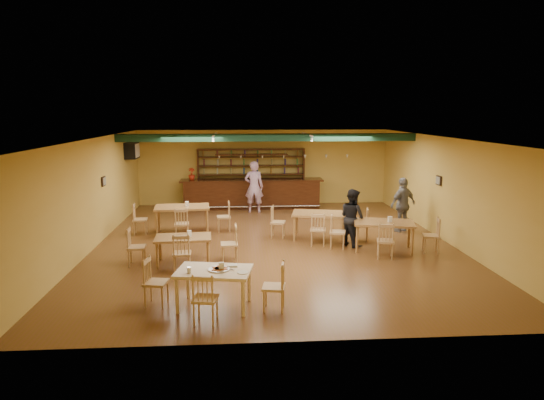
{
  "coord_description": "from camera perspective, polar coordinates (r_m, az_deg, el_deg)",
  "views": [
    {
      "loc": [
        -0.97,
        -13.28,
        3.73
      ],
      "look_at": [
        -0.02,
        0.6,
        1.15
      ],
      "focal_mm": 31.65,
      "sensor_mm": 36.0,
      "label": 1
    }
  ],
  "objects": [
    {
      "name": "pizza_server",
      "position": [
        9.33,
        -5.37,
        -8.03
      ],
      "size": [
        0.29,
        0.29,
        0.0
      ],
      "primitive_type": "cube",
      "rotation": [
        0.0,
        0.0,
        -0.78
      ],
      "color": "silver",
      "rests_on": "pizza_tray"
    },
    {
      "name": "ceiling_beam",
      "position": [
        16.13,
        -0.48,
        7.45
      ],
      "size": [
        10.0,
        0.3,
        0.25
      ],
      "primitive_type": "cube",
      "color": "black",
      "rests_on": "ceiling"
    },
    {
      "name": "bar_counter",
      "position": [
        18.71,
        -2.41,
        0.76
      ],
      "size": [
        5.51,
        0.85,
        1.13
      ],
      "primitive_type": "cube",
      "color": "black",
      "rests_on": "ground"
    },
    {
      "name": "floor",
      "position": [
        13.83,
        0.24,
        -5.14
      ],
      "size": [
        12.0,
        12.0,
        0.0
      ],
      "primitive_type": "plane",
      "color": "brown",
      "rests_on": "ground"
    },
    {
      "name": "dining_table_a",
      "position": [
        15.19,
        -10.6,
        -2.28
      ],
      "size": [
        1.75,
        1.14,
        0.83
      ],
      "primitive_type": "cube",
      "rotation": [
        0.0,
        0.0,
        0.09
      ],
      "color": "olive",
      "rests_on": "ground"
    },
    {
      "name": "dining_table_c",
      "position": [
        12.15,
        -10.47,
        -5.86
      ],
      "size": [
        1.41,
        0.9,
        0.68
      ],
      "primitive_type": "cube",
      "rotation": [
        0.0,
        0.0,
        0.06
      ],
      "color": "olive",
      "rests_on": "ground"
    },
    {
      "name": "pizza_tray",
      "position": [
        9.3,
        -6.32,
        -8.2
      ],
      "size": [
        0.53,
        0.53,
        0.01
      ],
      "primitive_type": "cylinder",
      "rotation": [
        0.0,
        0.0,
        -0.43
      ],
      "color": "silver",
      "rests_on": "near_table"
    },
    {
      "name": "dining_table_b",
      "position": [
        14.3,
        5.62,
        -3.05
      ],
      "size": [
        1.72,
        1.24,
        0.78
      ],
      "primitive_type": "cube",
      "rotation": [
        0.0,
        0.0,
        -0.2
      ],
      "color": "olive",
      "rests_on": "ground"
    },
    {
      "name": "patron_bar",
      "position": [
        17.83,
        -2.16,
        1.57
      ],
      "size": [
        0.74,
        0.52,
        1.93
      ],
      "primitive_type": "imported",
      "rotation": [
        0.0,
        0.0,
        3.06
      ],
      "color": "#944CA6",
      "rests_on": "ground"
    },
    {
      "name": "back_bar_hutch",
      "position": [
        19.24,
        -2.48,
        2.76
      ],
      "size": [
        4.26,
        0.4,
        2.28
      ],
      "primitive_type": "cube",
      "color": "black",
      "rests_on": "ground"
    },
    {
      "name": "track_rail_right",
      "position": [
        16.87,
        4.19,
        7.79
      ],
      "size": [
        0.05,
        2.5,
        0.05
      ],
      "primitive_type": "cube",
      "color": "silver",
      "rests_on": "ceiling"
    },
    {
      "name": "near_table",
      "position": [
        9.43,
        -6.89,
        -10.41
      ],
      "size": [
        1.54,
        1.13,
        0.75
      ],
      "primitive_type": "cube",
      "rotation": [
        0.0,
        0.0,
        -0.17
      ],
      "color": "beige",
      "rests_on": "ground"
    },
    {
      "name": "side_plate",
      "position": [
        9.1,
        -3.49,
        -8.58
      ],
      "size": [
        0.25,
        0.25,
        0.01
      ],
      "primitive_type": "cylinder",
      "rotation": [
        0.0,
        0.0,
        -0.17
      ],
      "color": "white",
      "rests_on": "near_table"
    },
    {
      "name": "parmesan_shaker",
      "position": [
        9.18,
        -9.84,
        -8.22
      ],
      "size": [
        0.09,
        0.09,
        0.11
      ],
      "primitive_type": "cylinder",
      "rotation": [
        0.0,
        0.0,
        -0.17
      ],
      "color": "#EAE5C6",
      "rests_on": "near_table"
    },
    {
      "name": "picture_right",
      "position": [
        15.14,
        19.22,
        2.21
      ],
      "size": [
        0.04,
        0.34,
        0.28
      ],
      "primitive_type": "cube",
      "color": "black",
      "rests_on": "wall_right"
    },
    {
      "name": "patron_right_b",
      "position": [
        15.53,
        15.3,
        -0.53
      ],
      "size": [
        1.08,
        0.84,
        1.71
      ],
      "primitive_type": "imported",
      "rotation": [
        0.0,
        0.0,
        3.62
      ],
      "color": "gray",
      "rests_on": "ground"
    },
    {
      "name": "poinsettia",
      "position": [
        18.67,
        -9.53,
        3.08
      ],
      "size": [
        0.33,
        0.33,
        0.46
      ],
      "primitive_type": "imported",
      "rotation": [
        0.0,
        0.0,
        0.35
      ],
      "color": "#AA240F",
      "rests_on": "bar_counter"
    },
    {
      "name": "ac_unit",
      "position": [
        17.95,
        -16.32,
        5.68
      ],
      "size": [
        0.34,
        0.7,
        0.48
      ],
      "primitive_type": "cube",
      "color": "silver",
      "rests_on": "wall_left"
    },
    {
      "name": "track_rail_left",
      "position": [
        16.72,
        -6.83,
        7.72
      ],
      "size": [
        0.05,
        2.5,
        0.05
      ],
      "primitive_type": "cube",
      "color": "silver",
      "rests_on": "ceiling"
    },
    {
      "name": "dining_table_d",
      "position": [
        13.41,
        13.13,
        -4.18
      ],
      "size": [
        1.76,
        1.29,
        0.79
      ],
      "primitive_type": "cube",
      "rotation": [
        0.0,
        0.0,
        -0.23
      ],
      "color": "olive",
      "rests_on": "ground"
    },
    {
      "name": "picture_left",
      "position": [
        14.97,
        -19.4,
        2.11
      ],
      "size": [
        0.04,
        0.34,
        0.28
      ],
      "primitive_type": "cube",
      "color": "black",
      "rests_on": "wall_left"
    },
    {
      "name": "napkin_stack",
      "position": [
        9.48,
        -4.74,
        -7.75
      ],
      "size": [
        0.2,
        0.16,
        0.03
      ],
      "primitive_type": "cube",
      "rotation": [
        0.0,
        0.0,
        0.03
      ],
      "color": "white",
      "rests_on": "near_table"
    },
    {
      "name": "patron_right_a",
      "position": [
        13.6,
        9.53,
        -2.05
      ],
      "size": [
        0.9,
        0.98,
        1.61
      ],
      "primitive_type": "imported",
      "rotation": [
        0.0,
        0.0,
        2.04
      ],
      "color": "black",
      "rests_on": "ground"
    }
  ]
}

